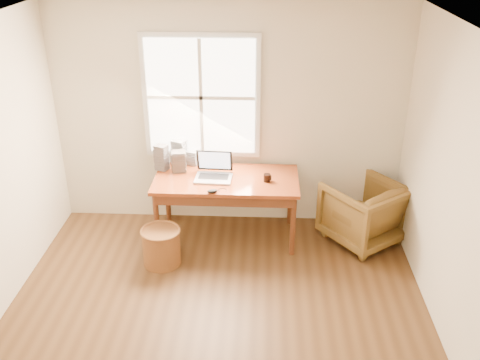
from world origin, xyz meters
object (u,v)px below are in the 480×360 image
object	(u,v)px
wicker_stool	(162,247)
coffee_mug	(267,178)
armchair	(363,212)
laptop	(213,166)
desk	(226,180)
cd_stack_a	(180,152)

from	to	relation	value
wicker_stool	coffee_mug	bearing A→B (deg)	24.86
armchair	wicker_stool	bearing A→B (deg)	-22.53
armchair	wicker_stool	world-z (taller)	armchair
coffee_mug	laptop	bearing A→B (deg)	156.56
coffee_mug	armchair	bearing A→B (deg)	-18.28
armchair	coffee_mug	size ratio (longest dim) A/B	9.04
wicker_stool	laptop	bearing A→B (deg)	45.90
laptop	coffee_mug	xyz separation A→B (m)	(0.59, -0.02, -0.12)
desk	wicker_stool	bearing A→B (deg)	-138.79
desk	laptop	distance (m)	0.23
armchair	coffee_mug	world-z (taller)	coffee_mug
cd_stack_a	laptop	bearing A→B (deg)	-42.91
laptop	cd_stack_a	world-z (taller)	laptop
laptop	coffee_mug	bearing A→B (deg)	0.96
wicker_stool	cd_stack_a	bearing A→B (deg)	84.62
armchair	laptop	size ratio (longest dim) A/B	1.71
desk	cd_stack_a	xyz separation A→B (m)	(-0.57, 0.36, 0.17)
wicker_stool	cd_stack_a	distance (m)	1.17
armchair	coffee_mug	xyz separation A→B (m)	(-1.10, -0.06, 0.44)
desk	armchair	size ratio (longest dim) A/B	2.04
desk	coffee_mug	bearing A→B (deg)	-7.80
laptop	coffee_mug	size ratio (longest dim) A/B	5.27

